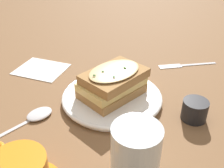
% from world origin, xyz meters
% --- Properties ---
extents(ground_plane, '(2.40, 2.40, 0.00)m').
position_xyz_m(ground_plane, '(0.00, 0.00, 0.00)').
color(ground_plane, brown).
extents(dinner_plate, '(0.24, 0.24, 0.02)m').
position_xyz_m(dinner_plate, '(0.01, -0.03, 0.01)').
color(dinner_plate, white).
rests_on(dinner_plate, ground_plane).
extents(sandwich, '(0.13, 0.16, 0.07)m').
position_xyz_m(sandwich, '(0.01, -0.02, 0.05)').
color(sandwich, '#A37542').
rests_on(sandwich, dinner_plate).
extents(water_glass, '(0.08, 0.08, 0.11)m').
position_xyz_m(water_glass, '(0.16, -0.20, 0.06)').
color(water_glass, silver).
rests_on(water_glass, ground_plane).
extents(fork, '(0.14, 0.13, 0.00)m').
position_xyz_m(fork, '(0.09, 0.23, 0.00)').
color(fork, silver).
rests_on(fork, ground_plane).
extents(spoon, '(0.06, 0.17, 0.01)m').
position_xyz_m(spoon, '(-0.09, -0.17, 0.00)').
color(spoon, silver).
rests_on(spoon, ground_plane).
extents(napkin, '(0.16, 0.14, 0.00)m').
position_xyz_m(napkin, '(-0.24, -0.01, 0.00)').
color(napkin, white).
rests_on(napkin, ground_plane).
extents(condiment_pot, '(0.05, 0.05, 0.04)m').
position_xyz_m(condiment_pot, '(0.19, 0.01, 0.02)').
color(condiment_pot, black).
rests_on(condiment_pot, ground_plane).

